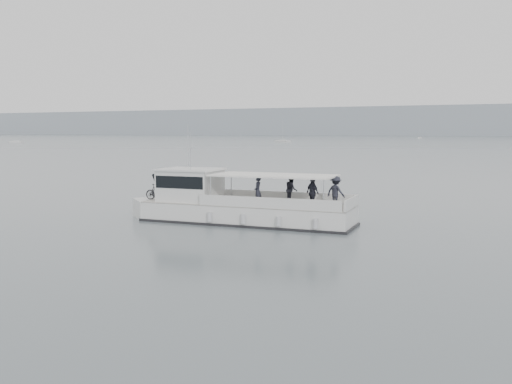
% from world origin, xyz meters
% --- Properties ---
extents(ground, '(1400.00, 1400.00, 0.00)m').
position_xyz_m(ground, '(0.00, 0.00, 0.00)').
color(ground, slate).
rests_on(ground, ground).
extents(headland, '(1400.00, 90.00, 28.00)m').
position_xyz_m(headland, '(0.00, 560.00, 14.00)').
color(headland, '#939EA8').
rests_on(headland, ground).
extents(tour_boat, '(12.34, 3.76, 5.14)m').
position_xyz_m(tour_boat, '(3.64, -0.67, 0.84)').
color(tour_boat, silver).
rests_on(tour_boat, ground).
extents(moored_fleet, '(376.72, 306.36, 9.30)m').
position_xyz_m(moored_fleet, '(11.72, 161.56, 0.36)').
color(moored_fleet, silver).
rests_on(moored_fleet, ground).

